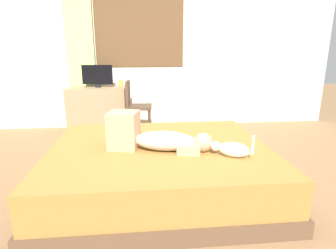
% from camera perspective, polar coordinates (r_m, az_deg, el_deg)
% --- Properties ---
extents(ground_plane, '(16.00, 16.00, 0.00)m').
position_cam_1_polar(ground_plane, '(2.72, -0.68, -13.96)').
color(ground_plane, olive).
extents(back_wall_with_window, '(6.40, 0.14, 2.90)m').
position_cam_1_polar(back_wall_with_window, '(4.91, -3.62, 16.70)').
color(back_wall_with_window, beige).
rests_on(back_wall_with_window, ground).
extents(bed, '(2.07, 1.75, 0.45)m').
position_cam_1_polar(bed, '(2.71, -1.69, -8.86)').
color(bed, brown).
rests_on(bed, ground).
extents(person_lying, '(0.94, 0.45, 0.34)m').
position_cam_1_polar(person_lying, '(2.50, -2.83, -2.62)').
color(person_lying, '#CCB299').
rests_on(person_lying, bed).
extents(cat, '(0.32, 0.23, 0.21)m').
position_cam_1_polar(cat, '(2.40, 12.93, -4.95)').
color(cat, silver).
rests_on(cat, bed).
extents(desk, '(0.90, 0.56, 0.74)m').
position_cam_1_polar(desk, '(4.66, -14.17, 2.90)').
color(desk, '#997A56').
rests_on(desk, ground).
extents(tv_monitor, '(0.48, 0.10, 0.35)m').
position_cam_1_polar(tv_monitor, '(4.57, -14.30, 9.68)').
color(tv_monitor, black).
rests_on(tv_monitor, desk).
extents(cup, '(0.07, 0.07, 0.09)m').
position_cam_1_polar(cup, '(4.74, -9.65, 8.42)').
color(cup, gold).
rests_on(cup, desk).
extents(chair_by_desk, '(0.40, 0.40, 0.86)m').
position_cam_1_polar(chair_by_desk, '(4.34, -6.86, 4.24)').
color(chair_by_desk, '#4C3828').
rests_on(chair_by_desk, ground).
extents(curtain_left, '(0.44, 0.06, 2.53)m').
position_cam_1_polar(curtain_left, '(4.88, -17.53, 13.80)').
color(curtain_left, '#ADCC75').
rests_on(curtain_left, ground).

